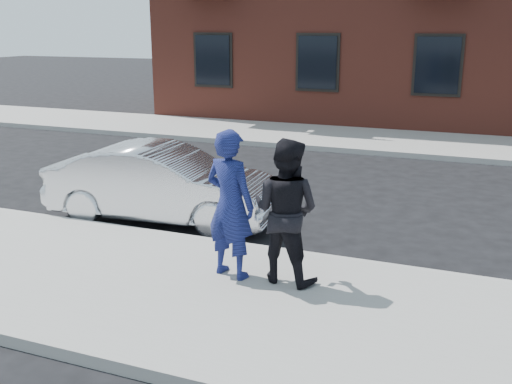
% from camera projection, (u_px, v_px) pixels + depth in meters
% --- Properties ---
extents(ground, '(100.00, 100.00, 0.00)m').
position_uv_depth(ground, '(306.00, 313.00, 7.27)').
color(ground, black).
rests_on(ground, ground).
extents(near_sidewalk, '(50.00, 3.50, 0.15)m').
position_uv_depth(near_sidewalk, '(300.00, 316.00, 7.03)').
color(near_sidewalk, gray).
rests_on(near_sidewalk, ground).
extents(near_curb, '(50.00, 0.10, 0.15)m').
position_uv_depth(near_curb, '(338.00, 262.00, 8.64)').
color(near_curb, '#999691').
rests_on(near_curb, ground).
extents(far_sidewalk, '(50.00, 3.50, 0.15)m').
position_uv_depth(far_sidewalk, '(422.00, 144.00, 17.31)').
color(far_sidewalk, gray).
rests_on(far_sidewalk, ground).
extents(far_curb, '(50.00, 0.10, 0.15)m').
position_uv_depth(far_curb, '(413.00, 156.00, 15.70)').
color(far_curb, '#999691').
rests_on(far_curb, ground).
extents(silver_sedan, '(4.21, 1.77, 1.35)m').
position_uv_depth(silver_sedan, '(163.00, 184.00, 10.55)').
color(silver_sedan, silver).
rests_on(silver_sedan, ground).
extents(man_hoodie, '(0.81, 0.63, 1.97)m').
position_uv_depth(man_hoodie, '(230.00, 204.00, 7.74)').
color(man_hoodie, navy).
rests_on(man_hoodie, near_sidewalk).
extents(man_peacoat, '(1.00, 0.83, 1.88)m').
position_uv_depth(man_peacoat, '(286.00, 211.00, 7.61)').
color(man_peacoat, black).
rests_on(man_peacoat, near_sidewalk).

